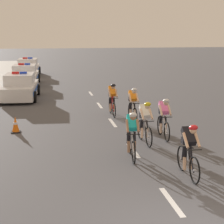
{
  "coord_description": "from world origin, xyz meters",
  "views": [
    {
      "loc": [
        -2.81,
        -6.52,
        3.92
      ],
      "look_at": [
        -0.53,
        6.63,
        1.1
      ],
      "focal_mm": 62.33,
      "sensor_mm": 36.0,
      "label": 1
    }
  ],
  "objects_px": {
    "cyclist_second": "(132,134)",
    "police_car_second": "(25,76)",
    "cyclist_sixth": "(112,99)",
    "traffic_cone_near": "(15,125)",
    "cyclist_fifth": "(133,104)",
    "cyclist_third": "(145,122)",
    "cyclist_lead": "(189,149)",
    "cyclist_fourth": "(164,117)",
    "police_car_third": "(28,68)",
    "police_car_nearest": "(20,87)"
  },
  "relations": [
    {
      "from": "cyclist_sixth",
      "to": "police_car_third",
      "type": "height_order",
      "value": "police_car_third"
    },
    {
      "from": "police_car_second",
      "to": "police_car_third",
      "type": "distance_m",
      "value": 6.17
    },
    {
      "from": "police_car_nearest",
      "to": "traffic_cone_near",
      "type": "relative_size",
      "value": 7.03
    },
    {
      "from": "cyclist_fifth",
      "to": "police_car_third",
      "type": "distance_m",
      "value": 19.46
    },
    {
      "from": "cyclist_lead",
      "to": "traffic_cone_near",
      "type": "height_order",
      "value": "cyclist_lead"
    },
    {
      "from": "cyclist_sixth",
      "to": "police_car_second",
      "type": "xyz_separation_m",
      "value": [
        -4.48,
        11.17,
        -0.11
      ]
    },
    {
      "from": "cyclist_fourth",
      "to": "cyclist_sixth",
      "type": "xyz_separation_m",
      "value": [
        -1.19,
        4.19,
        0.0
      ]
    },
    {
      "from": "cyclist_lead",
      "to": "cyclist_fourth",
      "type": "relative_size",
      "value": 1.0
    },
    {
      "from": "cyclist_third",
      "to": "police_car_second",
      "type": "height_order",
      "value": "police_car_second"
    },
    {
      "from": "cyclist_second",
      "to": "police_car_nearest",
      "type": "distance_m",
      "value": 12.23
    },
    {
      "from": "traffic_cone_near",
      "to": "cyclist_lead",
      "type": "bearing_deg",
      "value": -48.68
    },
    {
      "from": "cyclist_fifth",
      "to": "traffic_cone_near",
      "type": "xyz_separation_m",
      "value": [
        -4.9,
        -0.98,
        -0.48
      ]
    },
    {
      "from": "cyclist_third",
      "to": "cyclist_fifth",
      "type": "bearing_deg",
      "value": 84.58
    },
    {
      "from": "cyclist_fifth",
      "to": "police_car_second",
      "type": "bearing_deg",
      "value": 112.14
    },
    {
      "from": "cyclist_sixth",
      "to": "traffic_cone_near",
      "type": "height_order",
      "value": "cyclist_sixth"
    },
    {
      "from": "police_car_second",
      "to": "traffic_cone_near",
      "type": "height_order",
      "value": "police_car_second"
    },
    {
      "from": "cyclist_fifth",
      "to": "police_car_nearest",
      "type": "bearing_deg",
      "value": 127.33
    },
    {
      "from": "cyclist_third",
      "to": "cyclist_sixth",
      "type": "relative_size",
      "value": 1.0
    },
    {
      "from": "cyclist_second",
      "to": "police_car_third",
      "type": "height_order",
      "value": "police_car_third"
    },
    {
      "from": "cyclist_second",
      "to": "police_car_second",
      "type": "bearing_deg",
      "value": 102.92
    },
    {
      "from": "cyclist_fifth",
      "to": "cyclist_sixth",
      "type": "distance_m",
      "value": 1.57
    },
    {
      "from": "cyclist_lead",
      "to": "cyclist_fourth",
      "type": "bearing_deg",
      "value": 82.66
    },
    {
      "from": "cyclist_third",
      "to": "police_car_third",
      "type": "xyz_separation_m",
      "value": [
        -4.82,
        22.05,
        -0.11
      ]
    },
    {
      "from": "cyclist_third",
      "to": "cyclist_fourth",
      "type": "distance_m",
      "value": 0.99
    },
    {
      "from": "cyclist_third",
      "to": "cyclist_fourth",
      "type": "relative_size",
      "value": 1.0
    },
    {
      "from": "cyclist_third",
      "to": "police_car_second",
      "type": "distance_m",
      "value": 16.59
    },
    {
      "from": "cyclist_third",
      "to": "cyclist_fourth",
      "type": "height_order",
      "value": "same"
    },
    {
      "from": "cyclist_sixth",
      "to": "police_car_nearest",
      "type": "relative_size",
      "value": 0.38
    },
    {
      "from": "traffic_cone_near",
      "to": "cyclist_second",
      "type": "bearing_deg",
      "value": -45.63
    },
    {
      "from": "cyclist_second",
      "to": "cyclist_fifth",
      "type": "relative_size",
      "value": 1.0
    },
    {
      "from": "traffic_cone_near",
      "to": "cyclist_sixth",
      "type": "bearing_deg",
      "value": 29.5
    },
    {
      "from": "cyclist_second",
      "to": "police_car_third",
      "type": "distance_m",
      "value": 23.94
    },
    {
      "from": "cyclist_third",
      "to": "police_car_third",
      "type": "bearing_deg",
      "value": 102.33
    },
    {
      "from": "police_car_nearest",
      "to": "police_car_third",
      "type": "xyz_separation_m",
      "value": [
        0.0,
        12.05,
        0.0
      ]
    },
    {
      "from": "cyclist_lead",
      "to": "cyclist_second",
      "type": "distance_m",
      "value": 2.12
    },
    {
      "from": "cyclist_fourth",
      "to": "police_car_third",
      "type": "height_order",
      "value": "police_car_third"
    },
    {
      "from": "cyclist_third",
      "to": "police_car_second",
      "type": "xyz_separation_m",
      "value": [
        -4.82,
        15.87,
        -0.11
      ]
    },
    {
      "from": "cyclist_second",
      "to": "police_car_second",
      "type": "distance_m",
      "value": 17.89
    },
    {
      "from": "cyclist_lead",
      "to": "cyclist_third",
      "type": "height_order",
      "value": "same"
    },
    {
      "from": "cyclist_fourth",
      "to": "cyclist_fifth",
      "type": "relative_size",
      "value": 1.0
    },
    {
      "from": "police_car_third",
      "to": "traffic_cone_near",
      "type": "height_order",
      "value": "police_car_third"
    },
    {
      "from": "cyclist_fourth",
      "to": "police_car_second",
      "type": "distance_m",
      "value": 16.37
    },
    {
      "from": "cyclist_second",
      "to": "traffic_cone_near",
      "type": "xyz_separation_m",
      "value": [
        -3.77,
        3.86,
        -0.48
      ]
    },
    {
      "from": "cyclist_fifth",
      "to": "cyclist_third",
      "type": "bearing_deg",
      "value": -95.42
    },
    {
      "from": "cyclist_second",
      "to": "cyclist_lead",
      "type": "bearing_deg",
      "value": -56.47
    },
    {
      "from": "cyclist_fourth",
      "to": "cyclist_sixth",
      "type": "bearing_deg",
      "value": 105.85
    },
    {
      "from": "police_car_nearest",
      "to": "traffic_cone_near",
      "type": "bearing_deg",
      "value": -88.32
    },
    {
      "from": "cyclist_fourth",
      "to": "cyclist_sixth",
      "type": "height_order",
      "value": "same"
    },
    {
      "from": "cyclist_fourth",
      "to": "traffic_cone_near",
      "type": "height_order",
      "value": "cyclist_fourth"
    },
    {
      "from": "cyclist_lead",
      "to": "cyclist_second",
      "type": "xyz_separation_m",
      "value": [
        -1.17,
        1.77,
        0.0
      ]
    }
  ]
}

